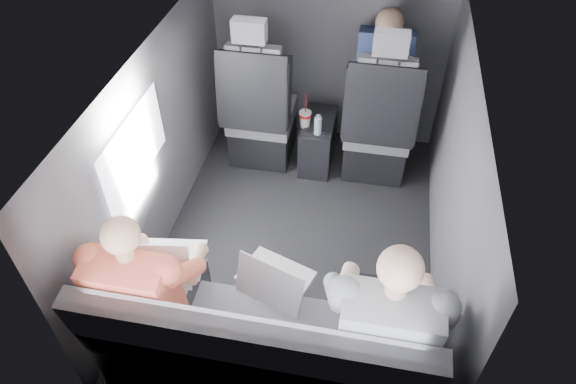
% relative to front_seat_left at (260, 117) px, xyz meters
% --- Properties ---
extents(floor, '(2.60, 2.60, 0.00)m').
position_rel_front_seat_left_xyz_m(floor, '(0.45, -0.84, -0.40)').
color(floor, black).
rests_on(floor, ground).
extents(ceiling, '(2.60, 2.60, 0.00)m').
position_rel_front_seat_left_xyz_m(ceiling, '(0.45, -0.84, 0.95)').
color(ceiling, '#B2B2AD').
rests_on(ceiling, panel_back).
extents(panel_left, '(0.02, 2.60, 1.35)m').
position_rel_front_seat_left_xyz_m(panel_left, '(-0.45, -0.84, 0.27)').
color(panel_left, '#56565B').
rests_on(panel_left, floor).
extents(panel_right, '(0.02, 2.60, 1.35)m').
position_rel_front_seat_left_xyz_m(panel_right, '(1.35, -0.84, 0.27)').
color(panel_right, '#56565B').
rests_on(panel_right, floor).
extents(panel_front, '(1.80, 0.02, 1.35)m').
position_rel_front_seat_left_xyz_m(panel_front, '(0.45, 0.46, 0.27)').
color(panel_front, '#56565B').
rests_on(panel_front, floor).
extents(panel_back, '(1.80, 0.02, 1.35)m').
position_rel_front_seat_left_xyz_m(panel_back, '(0.45, -2.14, 0.27)').
color(panel_back, '#56565B').
rests_on(panel_back, floor).
extents(side_window, '(0.02, 0.75, 0.42)m').
position_rel_front_seat_left_xyz_m(side_window, '(-0.43, -1.14, 0.50)').
color(side_window, white).
rests_on(side_window, panel_left).
extents(seatbelt, '(0.35, 0.11, 0.59)m').
position_rel_front_seat_left_xyz_m(seatbelt, '(0.90, -0.17, 0.40)').
color(seatbelt, black).
rests_on(seatbelt, front_seat_right).
extents(front_seat_left, '(0.52, 0.58, 1.26)m').
position_rel_front_seat_left_xyz_m(front_seat_left, '(0.00, 0.00, 0.00)').
color(front_seat_left, black).
rests_on(front_seat_left, floor).
extents(front_seat_right, '(0.52, 0.58, 1.26)m').
position_rel_front_seat_left_xyz_m(front_seat_right, '(0.90, 0.00, 0.00)').
color(front_seat_right, black).
rests_on(front_seat_right, floor).
extents(center_console, '(0.24, 0.48, 0.41)m').
position_rel_front_seat_left_xyz_m(center_console, '(0.45, 0.04, -0.20)').
color(center_console, black).
rests_on(center_console, floor).
extents(rear_bench, '(1.60, 0.57, 0.92)m').
position_rel_front_seat_left_xyz_m(rear_bench, '(0.45, -1.90, -0.09)').
color(rear_bench, '#5E5E63').
rests_on(rear_bench, floor).
extents(soda_cup, '(0.09, 0.09, 0.28)m').
position_rel_front_seat_left_xyz_m(soda_cup, '(0.36, -0.05, 0.07)').
color(soda_cup, white).
rests_on(soda_cup, center_console).
extents(water_bottle, '(0.06, 0.06, 0.16)m').
position_rel_front_seat_left_xyz_m(water_bottle, '(0.46, -0.12, 0.07)').
color(water_bottle, '#AFD0ED').
rests_on(water_bottle, center_console).
extents(laptop_white, '(0.40, 0.39, 0.27)m').
position_rel_front_seat_left_xyz_m(laptop_white, '(-0.11, -1.67, 0.24)').
color(laptop_white, silver).
rests_on(laptop_white, passenger_rear_left).
extents(laptop_silver, '(0.41, 0.41, 0.25)m').
position_rel_front_seat_left_xyz_m(laptop_silver, '(0.46, -1.66, 0.23)').
color(laptop_silver, silver).
rests_on(laptop_silver, rear_bench).
extents(laptop_black, '(0.32, 0.29, 0.22)m').
position_rel_front_seat_left_xyz_m(laptop_black, '(0.97, -1.67, 0.23)').
color(laptop_black, black).
rests_on(laptop_black, passenger_rear_right).
extents(passenger_rear_left, '(0.48, 0.60, 1.18)m').
position_rel_front_seat_left_xyz_m(passenger_rear_left, '(-0.12, -1.81, 0.21)').
color(passenger_rear_left, '#36353A').
rests_on(passenger_rear_left, rear_bench).
extents(passenger_rear_right, '(0.51, 0.63, 1.24)m').
position_rel_front_seat_left_xyz_m(passenger_rear_right, '(1.01, -1.81, 0.24)').
color(passenger_rear_right, navy).
rests_on(passenger_rear_right, rear_bench).
extents(passenger_front_right, '(0.39, 0.39, 0.79)m').
position_rel_front_seat_left_xyz_m(passenger_front_right, '(0.88, 0.26, 0.35)').
color(passenger_front_right, navy).
rests_on(passenger_front_right, front_seat_right).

